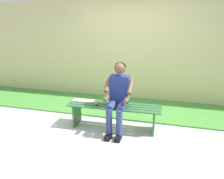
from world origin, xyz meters
The scene contains 7 objects.
ground_plane centered at (1.09, 1.00, -0.02)m, with size 10.00×7.00×0.04m, color beige.
grass_strip centered at (0.00, -1.11, 0.01)m, with size 9.00×1.49×0.03m, color #478C38.
brick_wall centered at (0.50, -1.86, 1.22)m, with size 9.50×0.24×2.44m, color #D1C684.
bench_near centered at (0.00, 0.00, 0.35)m, with size 1.74×0.49×0.46m.
person_seated centered at (-0.10, 0.10, 0.69)m, with size 0.50×0.69×1.26m.
apple centered at (0.32, 0.07, 0.50)m, with size 0.09×0.09×0.09m, color #72B738.
book_open centered at (0.63, -0.05, 0.47)m, with size 0.42×0.17×0.02m.
Camera 1 is at (-1.01, 3.90, 2.00)m, focal length 37.22 mm.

